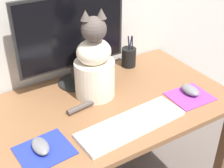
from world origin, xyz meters
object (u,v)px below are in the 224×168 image
(computer_mouse_right, at_px, (190,90))
(keyboard, at_px, (131,124))
(monitor, at_px, (72,36))
(pen_cup, at_px, (129,57))
(cat, at_px, (94,66))
(computer_mouse_left, at_px, (40,146))

(computer_mouse_right, bearing_deg, keyboard, -172.03)
(monitor, distance_m, pen_cup, 0.39)
(computer_mouse_right, height_order, pen_cup, pen_cup)
(keyboard, distance_m, computer_mouse_right, 0.38)
(keyboard, bearing_deg, cat, 89.31)
(computer_mouse_right, relative_size, cat, 0.25)
(cat, bearing_deg, monitor, 115.96)
(cat, distance_m, pen_cup, 0.35)
(monitor, bearing_deg, computer_mouse_left, -130.95)
(cat, xyz_separation_m, pen_cup, (0.30, 0.16, -0.10))
(computer_mouse_left, xyz_separation_m, computer_mouse_right, (0.74, -0.01, 0.00))
(computer_mouse_right, distance_m, cat, 0.47)
(computer_mouse_left, distance_m, pen_cup, 0.76)
(monitor, xyz_separation_m, pen_cup, (0.33, 0.02, -0.20))
(monitor, relative_size, computer_mouse_left, 5.15)
(computer_mouse_left, xyz_separation_m, pen_cup, (0.65, 0.38, 0.03))
(cat, height_order, pen_cup, cat)
(cat, bearing_deg, keyboard, -74.84)
(keyboard, relative_size, pen_cup, 2.62)
(computer_mouse_left, distance_m, computer_mouse_right, 0.74)
(monitor, relative_size, cat, 1.28)
(monitor, bearing_deg, cat, -76.21)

